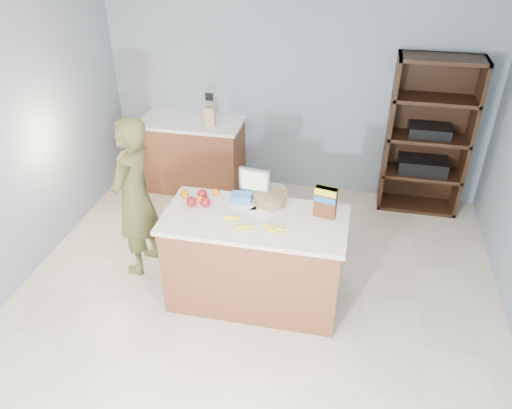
% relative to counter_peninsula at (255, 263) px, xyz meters
% --- Properties ---
extents(floor, '(4.50, 5.00, 0.02)m').
position_rel_counter_peninsula_xyz_m(floor, '(0.00, -0.30, -0.42)').
color(floor, beige).
rests_on(floor, ground).
extents(walls, '(4.52, 5.02, 2.51)m').
position_rel_counter_peninsula_xyz_m(walls, '(0.00, -0.30, 1.24)').
color(walls, gray).
rests_on(walls, ground).
extents(counter_peninsula, '(1.56, 0.76, 0.90)m').
position_rel_counter_peninsula_xyz_m(counter_peninsula, '(0.00, 0.00, 0.00)').
color(counter_peninsula, brown).
rests_on(counter_peninsula, ground).
extents(back_cabinet, '(1.24, 0.62, 0.90)m').
position_rel_counter_peninsula_xyz_m(back_cabinet, '(-1.20, 1.90, 0.04)').
color(back_cabinet, brown).
rests_on(back_cabinet, ground).
extents(shelving_unit, '(0.90, 0.40, 1.80)m').
position_rel_counter_peninsula_xyz_m(shelving_unit, '(1.55, 2.05, 0.45)').
color(shelving_unit, black).
rests_on(shelving_unit, ground).
extents(person, '(0.44, 0.62, 1.59)m').
position_rel_counter_peninsula_xyz_m(person, '(-1.20, 0.25, 0.38)').
color(person, brown).
rests_on(person, ground).
extents(knife_block, '(0.12, 0.10, 0.31)m').
position_rel_counter_peninsula_xyz_m(knife_block, '(-0.93, 1.83, 0.60)').
color(knife_block, tan).
rests_on(knife_block, back_cabinet).
extents(envelopes, '(0.41, 0.24, 0.00)m').
position_rel_counter_peninsula_xyz_m(envelopes, '(-0.05, 0.11, 0.49)').
color(envelopes, white).
rests_on(envelopes, counter_peninsula).
extents(bananas, '(0.56, 0.18, 0.04)m').
position_rel_counter_peninsula_xyz_m(bananas, '(0.03, -0.14, 0.50)').
color(bananas, yellow).
rests_on(bananas, counter_peninsula).
extents(apples, '(0.21, 0.23, 0.09)m').
position_rel_counter_peninsula_xyz_m(apples, '(-0.52, 0.12, 0.53)').
color(apples, maroon).
rests_on(apples, counter_peninsula).
extents(oranges, '(0.34, 0.21, 0.06)m').
position_rel_counter_peninsula_xyz_m(oranges, '(-0.57, 0.21, 0.52)').
color(oranges, orange).
rests_on(oranges, counter_peninsula).
extents(blue_carton, '(0.19, 0.13, 0.08)m').
position_rel_counter_peninsula_xyz_m(blue_carton, '(-0.17, 0.23, 0.52)').
color(blue_carton, blue).
rests_on(blue_carton, counter_peninsula).
extents(salad_bowl, '(0.30, 0.30, 0.13)m').
position_rel_counter_peninsula_xyz_m(salad_bowl, '(0.08, 0.26, 0.54)').
color(salad_bowl, '#267219').
rests_on(salad_bowl, counter_peninsula).
extents(tv, '(0.28, 0.12, 0.28)m').
position_rel_counter_peninsula_xyz_m(tv, '(-0.07, 0.32, 0.64)').
color(tv, silver).
rests_on(tv, counter_peninsula).
extents(cereal_box, '(0.19, 0.10, 0.27)m').
position_rel_counter_peninsula_xyz_m(cereal_box, '(0.57, 0.14, 0.64)').
color(cereal_box, '#592B14').
rests_on(cereal_box, counter_peninsula).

